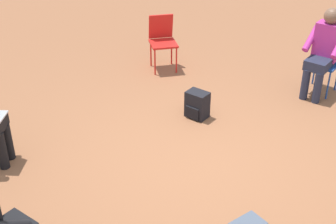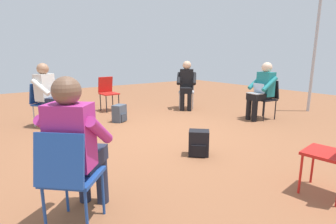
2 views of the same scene
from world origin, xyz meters
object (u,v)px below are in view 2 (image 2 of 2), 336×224
object	(u,v)px
chair_northeast	(43,101)
backpack_by_empty_chair	(199,144)
chair_southeast	(187,89)
person_in_white	(49,91)
chair_east	(108,91)
person_with_laptop	(262,88)
backpack_near_laptop_user	(119,114)
person_in_black	(187,82)
person_in_magenta	(77,142)
chair_south	(267,96)
chair_northwest	(69,173)

from	to	relation	value
chair_northeast	backpack_by_empty_chair	distance (m)	3.36
chair_southeast	person_in_white	bearing A→B (deg)	39.10
chair_east	person_with_laptop	distance (m)	3.69
chair_southeast	person_with_laptop	bearing A→B (deg)	145.86
person_in_white	backpack_near_laptop_user	xyz separation A→B (m)	(-0.49, -1.25, -0.54)
person_in_black	person_with_laptop	bearing A→B (deg)	149.98
person_in_white	backpack_near_laptop_user	bearing A→B (deg)	123.13
backpack_near_laptop_user	person_in_magenta	bearing A→B (deg)	148.51
chair_northeast	person_in_white	world-z (taller)	person_in_white
chair_south	backpack_near_laptop_user	size ratio (longest dim) A/B	2.36
person_in_white	chair_northwest	bearing A→B (deg)	44.33
chair_southeast	backpack_by_empty_chair	bearing A→B (deg)	94.91
chair_south	chair_east	bearing A→B (deg)	49.61
chair_east	person_in_magenta	xyz separation A→B (m)	(-4.11, 2.06, 0.20)
chair_northwest	chair_southeast	world-z (taller)	same
chair_east	backpack_by_empty_chair	xyz separation A→B (m)	(-3.63, 0.24, -0.34)
person_in_magenta	person_in_black	bearing A→B (deg)	82.49
chair_northwest	chair_northeast	bearing A→B (deg)	124.92
backpack_near_laptop_user	chair_east	bearing A→B (deg)	-13.24
chair_east	backpack_near_laptop_user	world-z (taller)	chair_east
person_in_white	backpack_by_empty_chair	xyz separation A→B (m)	(-2.90, -1.30, -0.54)
chair_east	person_in_magenta	bearing A→B (deg)	61.10
backpack_by_empty_chair	chair_east	bearing A→B (deg)	-3.72
chair_south	person_with_laptop	xyz separation A→B (m)	(0.03, 0.17, 0.20)
backpack_near_laptop_user	person_in_black	bearing A→B (deg)	-84.74
chair_northwest	chair_east	distance (m)	4.76
person_in_magenta	chair_northwest	bearing A→B (deg)	-90.00
person_with_laptop	person_in_white	size ratio (longest dim) A/B	1.00
chair_northwest	chair_southeast	bearing A→B (deg)	83.00
chair_southeast	backpack_by_empty_chair	distance (m)	3.43
chair_east	chair_south	xyz separation A→B (m)	(-2.89, -2.48, 0.00)
chair_northwest	person_in_black	xyz separation A→B (m)	(3.19, -3.89, 0.20)
chair_southeast	chair_south	bearing A→B (deg)	150.18
backpack_near_laptop_user	backpack_by_empty_chair	size ratio (longest dim) A/B	1.00
chair_northwest	person_in_magenta	distance (m)	0.26
chair_northwest	backpack_near_laptop_user	world-z (taller)	chair_northwest
chair_southeast	chair_south	size ratio (longest dim) A/B	1.00
chair_northeast	person_in_black	bearing A→B (deg)	137.12
person_with_laptop	person_in_black	xyz separation A→B (m)	(1.83, 0.59, 0.00)
chair_northeast	person_in_white	distance (m)	0.26
person_in_magenta	backpack_by_empty_chair	world-z (taller)	person_in_magenta
chair_south	person_in_white	size ratio (longest dim) A/B	0.69
person_in_white	person_in_black	size ratio (longest dim) A/B	1.00
chair_northwest	chair_northeast	size ratio (longest dim) A/B	1.00
person_in_magenta	chair_northeast	bearing A→B (deg)	126.46
person_with_laptop	person_in_white	distance (m)	4.40
chair_northeast	person_in_magenta	world-z (taller)	person_in_magenta
chair_south	person_in_white	distance (m)	4.56
chair_southeast	chair_south	world-z (taller)	same
chair_northeast	person_with_laptop	world-z (taller)	person_with_laptop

